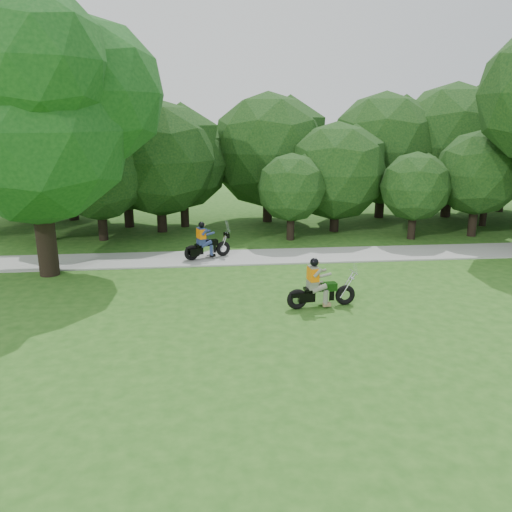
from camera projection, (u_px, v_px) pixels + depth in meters
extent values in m
plane|color=#265618|center=(404.00, 339.00, 12.59)|extent=(100.00, 100.00, 0.00)
cube|color=#989893|center=(328.00, 255.00, 20.25)|extent=(60.00, 2.20, 0.06)
cylinder|color=black|center=(185.00, 210.00, 25.51)|extent=(0.43, 0.43, 1.72)
sphere|color=black|center=(183.00, 164.00, 24.89)|extent=(4.51, 4.51, 4.51)
cylinder|color=black|center=(129.00, 210.00, 25.42)|extent=(0.48, 0.48, 1.80)
sphere|color=black|center=(125.00, 156.00, 24.70)|extent=(5.53, 5.53, 5.53)
cylinder|color=black|center=(47.00, 227.00, 22.50)|extent=(0.35, 0.35, 1.30)
sphere|color=black|center=(43.00, 192.00, 22.07)|extent=(2.92, 2.92, 2.92)
cylinder|color=black|center=(73.00, 204.00, 27.19)|extent=(0.53, 0.53, 1.80)
sphere|color=black|center=(67.00, 147.00, 26.39)|extent=(6.51, 6.51, 6.51)
cylinder|color=black|center=(484.00, 213.00, 25.71)|extent=(0.34, 0.34, 1.33)
sphere|color=#154917|center=(487.00, 183.00, 25.30)|extent=(2.72, 2.72, 2.72)
cylinder|color=black|center=(291.00, 225.00, 22.74)|extent=(0.35, 0.35, 1.39)
sphere|color=black|center=(291.00, 188.00, 22.28)|extent=(3.09, 3.09, 3.09)
cylinder|color=black|center=(102.00, 222.00, 22.66)|extent=(0.42, 0.42, 1.66)
sphere|color=black|center=(98.00, 173.00, 22.07)|extent=(4.31, 4.31, 4.31)
cylinder|color=black|center=(162.00, 214.00, 24.34)|extent=(0.48, 0.48, 1.73)
sphere|color=black|center=(159.00, 159.00, 23.63)|extent=(5.51, 5.51, 5.51)
cylinder|color=black|center=(500.00, 197.00, 29.63)|extent=(0.47, 0.47, 1.80)
sphere|color=black|center=(506.00, 151.00, 28.93)|extent=(5.38, 5.38, 5.38)
cylinder|color=black|center=(473.00, 218.00, 23.44)|extent=(0.40, 0.40, 1.69)
sphere|color=black|center=(478.00, 173.00, 22.88)|extent=(3.91, 3.91, 3.91)
cylinder|color=black|center=(334.00, 217.00, 24.48)|extent=(0.44, 0.44, 1.38)
sphere|color=black|center=(336.00, 172.00, 23.89)|extent=(4.73, 4.73, 4.73)
cylinder|color=black|center=(380.00, 201.00, 27.87)|extent=(0.50, 0.50, 1.80)
sphere|color=black|center=(383.00, 149.00, 27.11)|extent=(6.08, 6.08, 6.08)
cylinder|color=black|center=(447.00, 201.00, 28.07)|extent=(0.53, 0.53, 1.80)
sphere|color=black|center=(452.00, 145.00, 27.26)|extent=(6.68, 6.68, 6.68)
cylinder|color=black|center=(412.00, 224.00, 22.90)|extent=(0.36, 0.36, 1.39)
sphere|color=black|center=(415.00, 187.00, 22.44)|extent=(3.15, 3.15, 3.15)
cylinder|color=black|center=(267.00, 205.00, 26.75)|extent=(0.50, 0.50, 1.80)
sphere|color=black|center=(268.00, 151.00, 26.00)|extent=(5.99, 5.99, 5.99)
cylinder|color=black|center=(19.00, 204.00, 27.15)|extent=(0.51, 0.51, 1.80)
sphere|color=black|center=(13.00, 149.00, 26.37)|extent=(6.15, 6.15, 6.15)
cylinder|color=black|center=(44.00, 217.00, 17.24)|extent=(0.68, 0.68, 4.20)
sphere|color=#154917|center=(34.00, 130.00, 16.47)|extent=(6.40, 6.40, 6.40)
sphere|color=#154917|center=(90.00, 94.00, 17.08)|extent=(5.12, 5.12, 5.12)
sphere|color=#154917|center=(21.00, 25.00, 15.61)|extent=(3.52, 3.52, 3.52)
torus|color=black|center=(297.00, 299.00, 14.51)|extent=(0.64, 0.26, 0.62)
torus|color=black|center=(345.00, 295.00, 14.85)|extent=(0.64, 0.26, 0.62)
cube|color=black|center=(316.00, 296.00, 14.62)|extent=(1.10, 0.36, 0.28)
cube|color=silver|center=(320.00, 296.00, 14.66)|extent=(0.46, 0.36, 0.35)
cube|color=black|center=(328.00, 287.00, 14.64)|extent=(0.49, 0.33, 0.23)
cube|color=black|center=(312.00, 289.00, 14.54)|extent=(0.49, 0.34, 0.09)
cylinder|color=silver|center=(347.00, 285.00, 14.77)|extent=(0.48, 0.10, 0.73)
cylinder|color=silver|center=(354.00, 272.00, 14.72)|extent=(0.11, 0.57, 0.03)
cube|color=#5D6552|center=(312.00, 285.00, 14.50)|extent=(0.31, 0.37, 0.21)
cube|color=#5D6552|center=(313.00, 275.00, 14.42)|extent=(0.28, 0.40, 0.50)
cube|color=orange|center=(313.00, 274.00, 14.42)|extent=(0.31, 0.44, 0.39)
sphere|color=black|center=(314.00, 262.00, 14.33)|extent=(0.25, 0.25, 0.25)
torus|color=black|center=(192.00, 253.00, 19.30)|extent=(0.63, 0.39, 0.61)
torus|color=black|center=(223.00, 249.00, 19.92)|extent=(0.63, 0.39, 0.61)
cube|color=black|center=(204.00, 250.00, 19.53)|extent=(0.97, 0.57, 0.28)
cube|color=silver|center=(207.00, 250.00, 19.59)|extent=(0.50, 0.43, 0.35)
cube|color=black|center=(212.00, 243.00, 19.62)|extent=(0.52, 0.41, 0.23)
cube|color=black|center=(201.00, 245.00, 19.42)|extent=(0.52, 0.43, 0.09)
cylinder|color=silver|center=(224.00, 241.00, 19.86)|extent=(0.33, 0.17, 0.78)
cylinder|color=silver|center=(227.00, 232.00, 19.83)|extent=(0.24, 0.52, 0.03)
cube|color=black|center=(194.00, 253.00, 19.15)|extent=(0.38, 0.24, 0.29)
cube|color=black|center=(191.00, 250.00, 19.47)|extent=(0.38, 0.24, 0.29)
cube|color=navy|center=(201.00, 242.00, 19.38)|extent=(0.37, 0.40, 0.21)
cube|color=navy|center=(201.00, 234.00, 19.31)|extent=(0.35, 0.42, 0.48)
cube|color=orange|center=(201.00, 234.00, 19.30)|extent=(0.39, 0.46, 0.38)
sphere|color=black|center=(202.00, 225.00, 19.22)|extent=(0.24, 0.24, 0.24)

